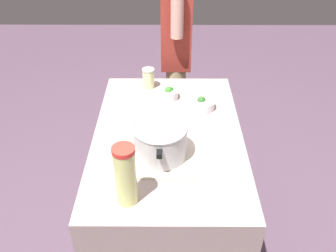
% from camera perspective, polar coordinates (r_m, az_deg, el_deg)
% --- Properties ---
extents(ground_plane, '(8.00, 8.00, 0.00)m').
position_cam_1_polar(ground_plane, '(2.57, 0.00, -17.84)').
color(ground_plane, '#554051').
extents(counter_slab, '(1.18, 0.76, 0.92)m').
position_cam_1_polar(counter_slab, '(2.22, 0.00, -10.76)').
color(counter_slab, '#A28E89').
rests_on(counter_slab, ground_plane).
extents(dish_cloth, '(0.32, 0.35, 0.01)m').
position_cam_1_polar(dish_cloth, '(1.77, -1.17, -4.49)').
color(dish_cloth, beige).
rests_on(dish_cloth, counter_slab).
extents(cooking_pot, '(0.32, 0.25, 0.16)m').
position_cam_1_polar(cooking_pot, '(1.72, -1.20, -2.24)').
color(cooking_pot, '#B7B7BC').
rests_on(cooking_pot, dish_cloth).
extents(lemonade_pitcher, '(0.09, 0.09, 0.28)m').
position_cam_1_polar(lemonade_pitcher, '(1.48, -6.51, -7.49)').
color(lemonade_pitcher, '#E8F18F').
rests_on(lemonade_pitcher, counter_slab).
extents(mason_jar, '(0.07, 0.07, 0.12)m').
position_cam_1_polar(mason_jar, '(2.28, -3.01, 7.30)').
color(mason_jar, beige).
rests_on(mason_jar, counter_slab).
extents(broccoli_bowl_front, '(0.11, 0.11, 0.08)m').
position_cam_1_polar(broccoli_bowl_front, '(2.18, 0.07, 5.01)').
color(broccoli_bowl_front, silver).
rests_on(broccoli_bowl_front, counter_slab).
extents(broccoli_bowl_center, '(0.13, 0.13, 0.07)m').
position_cam_1_polar(broccoli_bowl_center, '(2.10, 5.30, 3.39)').
color(broccoli_bowl_center, silver).
rests_on(broccoli_bowl_center, counter_slab).
extents(person_cook, '(0.50, 0.20, 1.65)m').
position_cam_1_polar(person_cook, '(2.70, 1.22, 10.42)').
color(person_cook, tan).
rests_on(person_cook, ground_plane).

